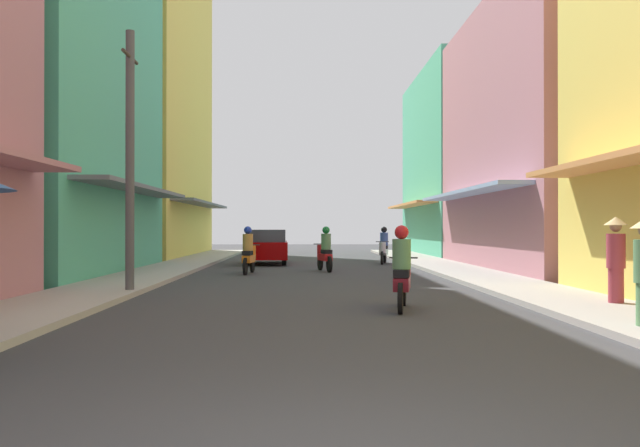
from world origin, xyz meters
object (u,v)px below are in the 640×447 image
object	(u,v)px
pedestrian_foreground	(616,257)
motorbike_silver	(384,247)
motorbike_orange	(249,253)
parked_car	(266,246)
motorbike_maroon	(402,272)
utility_pole	(130,159)
motorbike_red	(325,251)

from	to	relation	value
pedestrian_foreground	motorbike_silver	bearing A→B (deg)	99.14
motorbike_orange	parked_car	world-z (taller)	motorbike_orange
motorbike_maroon	pedestrian_foreground	xyz separation A→B (m)	(4.05, 0.05, 0.28)
motorbike_maroon	parked_car	distance (m)	16.05
motorbike_orange	pedestrian_foreground	size ratio (longest dim) A/B	1.04
motorbike_orange	utility_pole	distance (m)	7.52
motorbike_maroon	utility_pole	size ratio (longest dim) A/B	0.30
parked_car	pedestrian_foreground	size ratio (longest dim) A/B	2.39
motorbike_orange	parked_car	distance (m)	5.95
motorbike_red	utility_pole	distance (m)	9.58
motorbike_maroon	parked_car	bearing A→B (deg)	102.34
motorbike_red	utility_pole	size ratio (longest dim) A/B	0.29
motorbike_silver	parked_car	xyz separation A→B (m)	(-4.97, 0.03, 0.04)
parked_car	pedestrian_foreground	world-z (taller)	pedestrian_foreground
parked_car	utility_pole	xyz separation A→B (m)	(-2.38, -12.75, 2.36)
motorbike_red	utility_pole	bearing A→B (deg)	-120.49
motorbike_maroon	parked_car	world-z (taller)	motorbike_maroon
motorbike_silver	utility_pole	xyz separation A→B (m)	(-7.35, -12.72, 2.39)
parked_car	motorbike_silver	bearing A→B (deg)	-0.32
motorbike_orange	motorbike_red	distance (m)	2.83
motorbike_silver	motorbike_maroon	bearing A→B (deg)	-95.63
motorbike_maroon	utility_pole	xyz separation A→B (m)	(-5.81, 2.92, 2.39)
motorbike_silver	parked_car	world-z (taller)	motorbike_silver
motorbike_silver	motorbike_red	world-z (taller)	same
motorbike_maroon	parked_car	xyz separation A→B (m)	(-3.43, 15.68, 0.04)
utility_pole	pedestrian_foreground	bearing A→B (deg)	-16.27
utility_pole	motorbike_maroon	bearing A→B (deg)	-26.71
pedestrian_foreground	utility_pole	xyz separation A→B (m)	(-9.86, 2.88, 2.12)
motorbike_silver	motorbike_maroon	world-z (taller)	same
motorbike_silver	motorbike_orange	size ratio (longest dim) A/B	0.99
motorbike_silver	motorbike_red	xyz separation A→B (m)	(-2.64, -4.73, 0.00)
motorbike_silver	pedestrian_foreground	world-z (taller)	pedestrian_foreground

